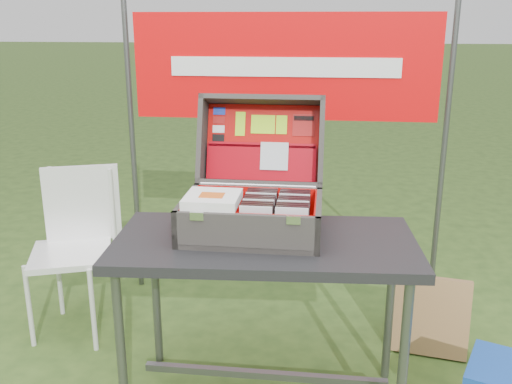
# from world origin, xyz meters

# --- Properties ---
(table) EXTENTS (1.19, 0.65, 0.73)m
(table) POSITION_xyz_m (0.01, 0.10, 0.36)
(table) COLOR #28282A
(table) RESTS_ON ground
(table_top) EXTENTS (1.19, 0.65, 0.04)m
(table_top) POSITION_xyz_m (0.01, 0.10, 0.71)
(table_top) COLOR #28282A
(table_top) RESTS_ON ground
(table_leg_fl) EXTENTS (0.04, 0.04, 0.69)m
(table_leg_fl) POSITION_xyz_m (-0.51, -0.13, 0.34)
(table_leg_fl) COLOR #59595B
(table_leg_fl) RESTS_ON ground
(table_leg_fr) EXTENTS (0.04, 0.04, 0.69)m
(table_leg_fr) POSITION_xyz_m (0.53, -0.13, 0.34)
(table_leg_fr) COLOR #59595B
(table_leg_fr) RESTS_ON ground
(table_leg_bl) EXTENTS (0.04, 0.04, 0.69)m
(table_leg_bl) POSITION_xyz_m (-0.51, 0.33, 0.34)
(table_leg_bl) COLOR #59595B
(table_leg_bl) RESTS_ON ground
(table_leg_br) EXTENTS (0.04, 0.04, 0.69)m
(table_leg_br) POSITION_xyz_m (0.53, 0.33, 0.34)
(table_leg_br) COLOR #59595B
(table_leg_br) RESTS_ON ground
(table_brace) EXTENTS (1.01, 0.03, 0.03)m
(table_brace) POSITION_xyz_m (0.01, 0.10, 0.12)
(table_brace) COLOR #59595B
(table_brace) RESTS_ON ground
(suitcase) EXTENTS (0.54, 0.55, 0.49)m
(suitcase) POSITION_xyz_m (-0.05, 0.20, 0.97)
(suitcase) COLOR #534D48
(suitcase) RESTS_ON table
(suitcase_base_bottom) EXTENTS (0.54, 0.39, 0.02)m
(suitcase_base_bottom) POSITION_xyz_m (-0.05, 0.14, 0.74)
(suitcase_base_bottom) COLOR #534D48
(suitcase_base_bottom) RESTS_ON table_top
(suitcase_base_wall_front) EXTENTS (0.54, 0.02, 0.14)m
(suitcase_base_wall_front) POSITION_xyz_m (-0.05, -0.04, 0.80)
(suitcase_base_wall_front) COLOR #534D48
(suitcase_base_wall_front) RESTS_ON table_top
(suitcase_base_wall_back) EXTENTS (0.54, 0.02, 0.14)m
(suitcase_base_wall_back) POSITION_xyz_m (-0.05, 0.33, 0.80)
(suitcase_base_wall_back) COLOR #534D48
(suitcase_base_wall_back) RESTS_ON table_top
(suitcase_base_wall_left) EXTENTS (0.02, 0.39, 0.14)m
(suitcase_base_wall_left) POSITION_xyz_m (-0.31, 0.14, 0.80)
(suitcase_base_wall_left) COLOR #534D48
(suitcase_base_wall_left) RESTS_ON table_top
(suitcase_base_wall_right) EXTENTS (0.02, 0.39, 0.14)m
(suitcase_base_wall_right) POSITION_xyz_m (0.21, 0.14, 0.80)
(suitcase_base_wall_right) COLOR #534D48
(suitcase_base_wall_right) RESTS_ON table_top
(suitcase_liner_floor) EXTENTS (0.50, 0.34, 0.01)m
(suitcase_liner_floor) POSITION_xyz_m (-0.05, 0.14, 0.75)
(suitcase_liner_floor) COLOR red
(suitcase_liner_floor) RESTS_ON suitcase_base_bottom
(suitcase_latch_left) EXTENTS (0.05, 0.01, 0.03)m
(suitcase_latch_left) POSITION_xyz_m (-0.22, -0.05, 0.86)
(suitcase_latch_left) COLOR silver
(suitcase_latch_left) RESTS_ON suitcase_base_wall_front
(suitcase_latch_right) EXTENTS (0.05, 0.01, 0.03)m
(suitcase_latch_right) POSITION_xyz_m (0.13, -0.05, 0.86)
(suitcase_latch_right) COLOR silver
(suitcase_latch_right) RESTS_ON suitcase_base_wall_front
(suitcase_hinge) EXTENTS (0.49, 0.02, 0.02)m
(suitcase_hinge) POSITION_xyz_m (-0.05, 0.34, 0.87)
(suitcase_hinge) COLOR silver
(suitcase_hinge) RESTS_ON suitcase_base_wall_back
(suitcase_lid_back) EXTENTS (0.54, 0.14, 0.37)m
(suitcase_lid_back) POSITION_xyz_m (-0.05, 0.52, 1.01)
(suitcase_lid_back) COLOR #534D48
(suitcase_lid_back) RESTS_ON suitcase_base_wall_back
(suitcase_lid_rim_far) EXTENTS (0.54, 0.14, 0.07)m
(suitcase_lid_rim_far) POSITION_xyz_m (-0.05, 0.52, 1.20)
(suitcase_lid_rim_far) COLOR #534D48
(suitcase_lid_rim_far) RESTS_ON suitcase_lid_back
(suitcase_lid_rim_near) EXTENTS (0.54, 0.14, 0.07)m
(suitcase_lid_rim_near) POSITION_xyz_m (-0.05, 0.41, 0.86)
(suitcase_lid_rim_near) COLOR #534D48
(suitcase_lid_rim_near) RESTS_ON suitcase_lid_back
(suitcase_lid_rim_left) EXTENTS (0.02, 0.26, 0.41)m
(suitcase_lid_rim_left) POSITION_xyz_m (-0.31, 0.47, 1.03)
(suitcase_lid_rim_left) COLOR #534D48
(suitcase_lid_rim_left) RESTS_ON suitcase_lid_back
(suitcase_lid_rim_right) EXTENTS (0.02, 0.26, 0.41)m
(suitcase_lid_rim_right) POSITION_xyz_m (0.21, 0.47, 1.03)
(suitcase_lid_rim_right) COLOR #534D48
(suitcase_lid_rim_right) RESTS_ON suitcase_lid_back
(suitcase_lid_liner) EXTENTS (0.49, 0.11, 0.32)m
(suitcase_lid_liner) POSITION_xyz_m (-0.05, 0.51, 1.01)
(suitcase_lid_liner) COLOR red
(suitcase_lid_liner) RESTS_ON suitcase_lid_back
(suitcase_liner_wall_front) EXTENTS (0.50, 0.01, 0.12)m
(suitcase_liner_wall_front) POSITION_xyz_m (-0.05, -0.03, 0.81)
(suitcase_liner_wall_front) COLOR red
(suitcase_liner_wall_front) RESTS_ON suitcase_base_bottom
(suitcase_liner_wall_back) EXTENTS (0.50, 0.01, 0.12)m
(suitcase_liner_wall_back) POSITION_xyz_m (-0.05, 0.31, 0.81)
(suitcase_liner_wall_back) COLOR red
(suitcase_liner_wall_back) RESTS_ON suitcase_base_bottom
(suitcase_liner_wall_left) EXTENTS (0.01, 0.34, 0.12)m
(suitcase_liner_wall_left) POSITION_xyz_m (-0.29, 0.14, 0.81)
(suitcase_liner_wall_left) COLOR red
(suitcase_liner_wall_left) RESTS_ON suitcase_base_bottom
(suitcase_liner_wall_right) EXTENTS (0.01, 0.34, 0.12)m
(suitcase_liner_wall_right) POSITION_xyz_m (0.20, 0.14, 0.81)
(suitcase_liner_wall_right) COLOR red
(suitcase_liner_wall_right) RESTS_ON suitcase_base_bottom
(suitcase_lid_pocket) EXTENTS (0.48, 0.08, 0.16)m
(suitcase_lid_pocket) POSITION_xyz_m (-0.05, 0.46, 0.94)
(suitcase_lid_pocket) COLOR #98010C
(suitcase_lid_pocket) RESTS_ON suitcase_lid_liner
(suitcase_pocket_edge) EXTENTS (0.47, 0.03, 0.03)m
(suitcase_pocket_edge) POSITION_xyz_m (-0.05, 0.48, 1.01)
(suitcase_pocket_edge) COLOR #98010C
(suitcase_pocket_edge) RESTS_ON suitcase_lid_pocket
(suitcase_pocket_cd) EXTENTS (0.12, 0.05, 0.12)m
(suitcase_pocket_cd) POSITION_xyz_m (0.01, 0.46, 0.97)
(suitcase_pocket_cd) COLOR silver
(suitcase_pocket_cd) RESTS_ON suitcase_lid_pocket
(lid_sticker_cc_a) EXTENTS (0.05, 0.01, 0.03)m
(lid_sticker_cc_a) POSITION_xyz_m (-0.25, 0.55, 1.15)
(lid_sticker_cc_a) COLOR #1933B2
(lid_sticker_cc_a) RESTS_ON suitcase_lid_liner
(lid_sticker_cc_b) EXTENTS (0.05, 0.01, 0.03)m
(lid_sticker_cc_b) POSITION_xyz_m (-0.25, 0.54, 1.11)
(lid_sticker_cc_b) COLOR #A01211
(lid_sticker_cc_b) RESTS_ON suitcase_lid_liner
(lid_sticker_cc_c) EXTENTS (0.05, 0.01, 0.03)m
(lid_sticker_cc_c) POSITION_xyz_m (-0.25, 0.52, 1.07)
(lid_sticker_cc_c) COLOR white
(lid_sticker_cc_c) RESTS_ON suitcase_lid_liner
(lid_sticker_cc_d) EXTENTS (0.05, 0.01, 0.03)m
(lid_sticker_cc_d) POSITION_xyz_m (-0.25, 0.51, 1.03)
(lid_sticker_cc_d) COLOR black
(lid_sticker_cc_d) RESTS_ON suitcase_lid_liner
(lid_card_neon_tall) EXTENTS (0.04, 0.04, 0.10)m
(lid_card_neon_tall) POSITION_xyz_m (-0.15, 0.53, 1.09)
(lid_card_neon_tall) COLOR #A9EF16
(lid_card_neon_tall) RESTS_ON suitcase_lid_liner
(lid_card_neon_main) EXTENTS (0.11, 0.03, 0.08)m
(lid_card_neon_main) POSITION_xyz_m (-0.05, 0.53, 1.09)
(lid_card_neon_main) COLOR #A9EF16
(lid_card_neon_main) RESTS_ON suitcase_lid_liner
(lid_card_neon_small) EXTENTS (0.05, 0.03, 0.08)m
(lid_card_neon_small) POSITION_xyz_m (0.03, 0.53, 1.09)
(lid_card_neon_small) COLOR #A9EF16
(lid_card_neon_small) RESTS_ON suitcase_lid_liner
(lid_sticker_band) EXTENTS (0.10, 0.03, 0.09)m
(lid_sticker_band) POSITION_xyz_m (0.13, 0.53, 1.09)
(lid_sticker_band) COLOR #A01211
(lid_sticker_band) RESTS_ON suitcase_lid_liner
(lid_sticker_band_bar) EXTENTS (0.09, 0.01, 0.02)m
(lid_sticker_band_bar) POSITION_xyz_m (0.13, 0.54, 1.12)
(lid_sticker_band_bar) COLOR black
(lid_sticker_band_bar) RESTS_ON suitcase_lid_liner
(cd_left_0) EXTENTS (0.12, 0.01, 0.14)m
(cd_left_0) POSITION_xyz_m (-0.01, -0.00, 0.82)
(cd_left_0) COLOR silver
(cd_left_0) RESTS_ON suitcase_liner_floor
(cd_left_1) EXTENTS (0.12, 0.01, 0.14)m
(cd_left_1) POSITION_xyz_m (-0.01, 0.02, 0.82)
(cd_left_1) COLOR black
(cd_left_1) RESTS_ON suitcase_liner_floor
(cd_left_2) EXTENTS (0.12, 0.01, 0.14)m
(cd_left_2) POSITION_xyz_m (-0.01, 0.04, 0.82)
(cd_left_2) COLOR black
(cd_left_2) RESTS_ON suitcase_liner_floor
(cd_left_3) EXTENTS (0.12, 0.01, 0.14)m
(cd_left_3) POSITION_xyz_m (-0.01, 0.06, 0.82)
(cd_left_3) COLOR black
(cd_left_3) RESTS_ON suitcase_liner_floor
(cd_left_4) EXTENTS (0.12, 0.01, 0.14)m
(cd_left_4) POSITION_xyz_m (-0.01, 0.08, 0.82)
(cd_left_4) COLOR silver
(cd_left_4) RESTS_ON suitcase_liner_floor
(cd_left_5) EXTENTS (0.12, 0.01, 0.14)m
(cd_left_5) POSITION_xyz_m (-0.01, 0.10, 0.82)
(cd_left_5) COLOR black
(cd_left_5) RESTS_ON suitcase_liner_floor
(cd_left_6) EXTENTS (0.12, 0.01, 0.14)m
(cd_left_6) POSITION_xyz_m (-0.01, 0.12, 0.82)
(cd_left_6) COLOR black
(cd_left_6) RESTS_ON suitcase_liner_floor
(cd_left_7) EXTENTS (0.12, 0.01, 0.14)m
(cd_left_7) POSITION_xyz_m (-0.01, 0.14, 0.82)
(cd_left_7) COLOR black
(cd_left_7) RESTS_ON suitcase_liner_floor
(cd_left_8) EXTENTS (0.12, 0.01, 0.14)m
(cd_left_8) POSITION_xyz_m (-0.01, 0.17, 0.82)
(cd_left_8) COLOR silver
(cd_left_8) RESTS_ON suitcase_liner_floor
(cd_left_9) EXTENTS (0.12, 0.01, 0.14)m
(cd_left_9) POSITION_xyz_m (-0.01, 0.19, 0.82)
(cd_left_9) COLOR black
(cd_left_9) RESTS_ON suitcase_liner_floor
(cd_left_10) EXTENTS (0.12, 0.01, 0.14)m
(cd_left_10) POSITION_xyz_m (-0.01, 0.21, 0.82)
(cd_left_10) COLOR black
(cd_left_10) RESTS_ON suitcase_liner_floor
(cd_left_11) EXTENTS (0.12, 0.01, 0.14)m
(cd_left_11) POSITION_xyz_m (-0.01, 0.23, 0.82)
(cd_left_11) COLOR black
(cd_left_11) RESTS_ON suitcase_liner_floor
(cd_right_0) EXTENTS (0.12, 0.01, 0.14)m
(cd_right_0) POSITION_xyz_m (0.12, -0.00, 0.82)
(cd_right_0) COLOR silver
(cd_right_0) RESTS_ON suitcase_liner_floor
(cd_right_1) EXTENTS (0.12, 0.01, 0.14)m
(cd_right_1) POSITION_xyz_m (0.12, 0.02, 0.82)
(cd_right_1) COLOR black
(cd_right_1) RESTS_ON suitcase_liner_floor
(cd_right_2) EXTENTS (0.12, 0.01, 0.14)m
(cd_right_2) POSITION_xyz_m (0.12, 0.04, 0.82)
(cd_right_2) COLOR black
(cd_right_2) RESTS_ON suitcase_liner_floor
(cd_right_3) EXTENTS (0.12, 0.01, 0.14)m
(cd_right_3) POSITION_xyz_m (0.12, 0.06, 0.82)
(cd_right_3) COLOR black
(cd_right_3) RESTS_ON suitcase_liner_floor
(cd_right_4) EXTENTS (0.12, 0.01, 0.14)m
(cd_right_4) POSITION_xyz_m (0.12, 0.08, 0.82)
(cd_right_4) COLOR silver
(cd_right_4) RESTS_ON suitcase_liner_floor
(cd_right_5) EXTENTS (0.12, 0.01, 0.14)m
(cd_right_5) POSITION_xyz_m (0.12, 0.10, 0.82)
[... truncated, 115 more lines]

